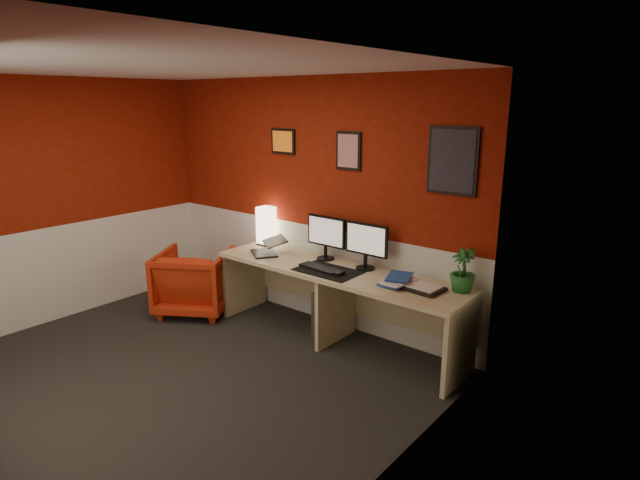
{
  "coord_description": "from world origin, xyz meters",
  "views": [
    {
      "loc": [
        3.46,
        -2.32,
        2.26
      ],
      "look_at": [
        0.6,
        1.21,
        1.05
      ],
      "focal_mm": 29.41,
      "sensor_mm": 36.0,
      "label": 1
    }
  ],
  "objects_px": {
    "laptop": "(264,244)",
    "zen_tray": "(421,288)",
    "desk": "(336,306)",
    "potted_plant": "(463,270)",
    "armchair": "(195,281)",
    "monitor_right": "(366,239)",
    "monitor_left": "(326,231)",
    "pc_tower": "(334,311)",
    "shoji_lamp": "(266,227)"
  },
  "relations": [
    {
      "from": "zen_tray",
      "to": "shoji_lamp",
      "type": "bearing_deg",
      "value": 174.3
    },
    {
      "from": "zen_tray",
      "to": "potted_plant",
      "type": "bearing_deg",
      "value": 32.77
    },
    {
      "from": "shoji_lamp",
      "to": "laptop",
      "type": "height_order",
      "value": "shoji_lamp"
    },
    {
      "from": "monitor_right",
      "to": "potted_plant",
      "type": "relative_size",
      "value": 1.58
    },
    {
      "from": "laptop",
      "to": "pc_tower",
      "type": "xyz_separation_m",
      "value": [
        0.75,
        0.21,
        -0.61
      ]
    },
    {
      "from": "desk",
      "to": "laptop",
      "type": "distance_m",
      "value": 1.01
    },
    {
      "from": "laptop",
      "to": "potted_plant",
      "type": "relative_size",
      "value": 0.9
    },
    {
      "from": "monitor_left",
      "to": "potted_plant",
      "type": "distance_m",
      "value": 1.44
    },
    {
      "from": "zen_tray",
      "to": "armchair",
      "type": "xyz_separation_m",
      "value": [
        -2.54,
        -0.39,
        -0.4
      ]
    },
    {
      "from": "monitor_left",
      "to": "armchair",
      "type": "height_order",
      "value": "monitor_left"
    },
    {
      "from": "shoji_lamp",
      "to": "zen_tray",
      "type": "relative_size",
      "value": 1.14
    },
    {
      "from": "desk",
      "to": "shoji_lamp",
      "type": "relative_size",
      "value": 6.5
    },
    {
      "from": "monitor_left",
      "to": "monitor_right",
      "type": "distance_m",
      "value": 0.48
    },
    {
      "from": "shoji_lamp",
      "to": "armchair",
      "type": "relative_size",
      "value": 0.52
    },
    {
      "from": "shoji_lamp",
      "to": "pc_tower",
      "type": "distance_m",
      "value": 1.22
    },
    {
      "from": "monitor_left",
      "to": "pc_tower",
      "type": "distance_m",
      "value": 0.81
    },
    {
      "from": "shoji_lamp",
      "to": "monitor_right",
      "type": "height_order",
      "value": "monitor_right"
    },
    {
      "from": "desk",
      "to": "armchair",
      "type": "distance_m",
      "value": 1.7
    },
    {
      "from": "shoji_lamp",
      "to": "monitor_left",
      "type": "distance_m",
      "value": 0.85
    },
    {
      "from": "laptop",
      "to": "potted_plant",
      "type": "height_order",
      "value": "potted_plant"
    },
    {
      "from": "laptop",
      "to": "armchair",
      "type": "relative_size",
      "value": 0.43
    },
    {
      "from": "armchair",
      "to": "potted_plant",
      "type": "bearing_deg",
      "value": 159.14
    },
    {
      "from": "desk",
      "to": "zen_tray",
      "type": "height_order",
      "value": "zen_tray"
    },
    {
      "from": "monitor_right",
      "to": "armchair",
      "type": "height_order",
      "value": "monitor_right"
    },
    {
      "from": "pc_tower",
      "to": "monitor_left",
      "type": "bearing_deg",
      "value": 167.83
    },
    {
      "from": "monitor_left",
      "to": "pc_tower",
      "type": "bearing_deg",
      "value": -16.78
    },
    {
      "from": "monitor_left",
      "to": "monitor_right",
      "type": "relative_size",
      "value": 1.0
    },
    {
      "from": "laptop",
      "to": "zen_tray",
      "type": "relative_size",
      "value": 0.94
    },
    {
      "from": "zen_tray",
      "to": "pc_tower",
      "type": "distance_m",
      "value": 1.15
    },
    {
      "from": "potted_plant",
      "to": "pc_tower",
      "type": "height_order",
      "value": "potted_plant"
    },
    {
      "from": "zen_tray",
      "to": "potted_plant",
      "type": "distance_m",
      "value": 0.37
    },
    {
      "from": "monitor_right",
      "to": "shoji_lamp",
      "type": "bearing_deg",
      "value": 178.6
    },
    {
      "from": "monitor_left",
      "to": "armchair",
      "type": "distance_m",
      "value": 1.63
    },
    {
      "from": "desk",
      "to": "zen_tray",
      "type": "bearing_deg",
      "value": 0.83
    },
    {
      "from": "shoji_lamp",
      "to": "zen_tray",
      "type": "height_order",
      "value": "shoji_lamp"
    },
    {
      "from": "laptop",
      "to": "monitor_left",
      "type": "xyz_separation_m",
      "value": [
        0.61,
        0.26,
        0.18
      ]
    },
    {
      "from": "zen_tray",
      "to": "armchair",
      "type": "height_order",
      "value": "zen_tray"
    },
    {
      "from": "desk",
      "to": "potted_plant",
      "type": "height_order",
      "value": "potted_plant"
    },
    {
      "from": "shoji_lamp",
      "to": "zen_tray",
      "type": "bearing_deg",
      "value": -5.7
    },
    {
      "from": "potted_plant",
      "to": "armchair",
      "type": "height_order",
      "value": "potted_plant"
    },
    {
      "from": "zen_tray",
      "to": "laptop",
      "type": "bearing_deg",
      "value": -177.45
    },
    {
      "from": "laptop",
      "to": "monitor_right",
      "type": "xyz_separation_m",
      "value": [
        1.09,
        0.25,
        0.18
      ]
    },
    {
      "from": "armchair",
      "to": "shoji_lamp",
      "type": "bearing_deg",
      "value": -164.4
    },
    {
      "from": "potted_plant",
      "to": "pc_tower",
      "type": "xyz_separation_m",
      "value": [
        -1.29,
        -0.05,
        -0.69
      ]
    },
    {
      "from": "monitor_left",
      "to": "pc_tower",
      "type": "relative_size",
      "value": 1.29
    },
    {
      "from": "monitor_left",
      "to": "zen_tray",
      "type": "distance_m",
      "value": 1.21
    },
    {
      "from": "shoji_lamp",
      "to": "monitor_left",
      "type": "relative_size",
      "value": 0.69
    },
    {
      "from": "desk",
      "to": "potted_plant",
      "type": "bearing_deg",
      "value": 9.28
    },
    {
      "from": "desk",
      "to": "laptop",
      "type": "height_order",
      "value": "laptop"
    },
    {
      "from": "zen_tray",
      "to": "pc_tower",
      "type": "xyz_separation_m",
      "value": [
        -1.02,
        0.13,
        -0.52
      ]
    }
  ]
}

